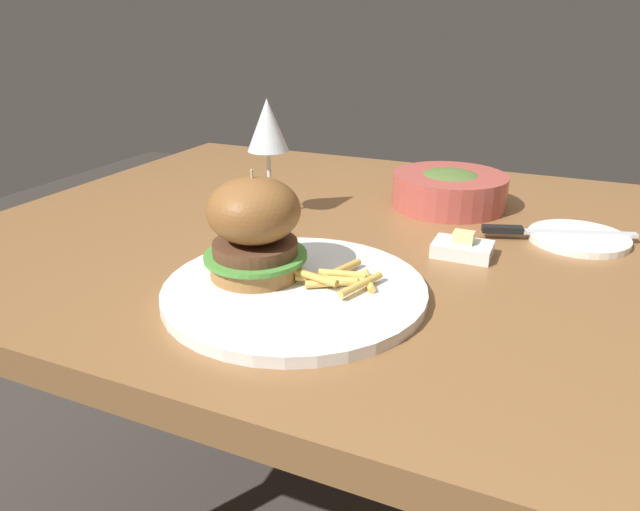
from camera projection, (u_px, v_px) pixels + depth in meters
dining_table at (386, 282)px, 0.92m from camera, size 1.30×0.95×0.74m
main_plate at (295, 290)px, 0.69m from camera, size 0.32×0.32×0.01m
burger_sandwich at (254, 227)px, 0.69m from camera, size 0.13×0.13×0.13m
fries_pile at (340, 278)px, 0.68m from camera, size 0.11×0.10×0.02m
wine_glass at (268, 130)px, 0.91m from camera, size 0.07×0.07×0.19m
bread_plate at (578, 238)px, 0.86m from camera, size 0.15×0.15×0.01m
table_knife at (544, 231)px, 0.86m from camera, size 0.22×0.09×0.01m
butter_dish at (462, 248)px, 0.80m from camera, size 0.08×0.06×0.04m
soup_bowl at (449, 189)px, 1.01m from camera, size 0.20×0.20×0.06m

